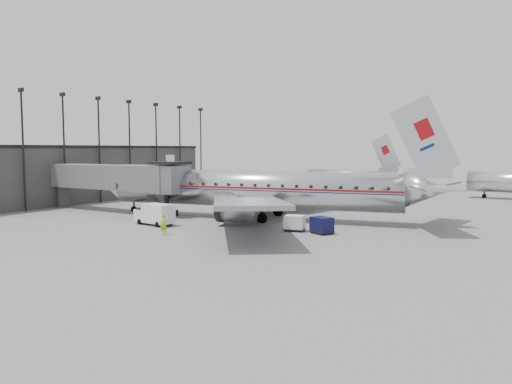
% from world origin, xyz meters
% --- Properties ---
extents(ground, '(160.00, 160.00, 0.00)m').
position_xyz_m(ground, '(0.00, 0.00, 0.00)').
color(ground, slate).
rests_on(ground, ground).
extents(terminal, '(12.00, 46.00, 8.00)m').
position_xyz_m(terminal, '(-34.00, 10.00, 4.00)').
color(terminal, '#3D3937').
rests_on(terminal, ground).
extents(apron_line, '(60.00, 0.15, 0.01)m').
position_xyz_m(apron_line, '(3.00, 6.00, 0.01)').
color(apron_line, gold).
rests_on(apron_line, ground).
extents(jet_bridge, '(21.00, 6.20, 7.10)m').
position_xyz_m(jet_bridge, '(-16.66, 3.67, 4.18)').
color(jet_bridge, '#585B5D').
rests_on(jet_bridge, ground).
extents(floodlight_masts, '(0.90, 42.25, 15.25)m').
position_xyz_m(floodlight_masts, '(-27.50, 13.00, 8.36)').
color(floodlight_masts, black).
rests_on(floodlight_masts, ground).
extents(distant_aircraft_near, '(16.39, 3.20, 10.26)m').
position_xyz_m(distant_aircraft_near, '(-1.79, 42.00, 2.73)').
color(distant_aircraft_near, silver).
rests_on(distant_aircraft_near, ground).
extents(airliner, '(41.14, 37.76, 13.14)m').
position_xyz_m(airliner, '(0.81, 7.42, 3.30)').
color(airliner, silver).
rests_on(airliner, ground).
extents(service_van, '(4.85, 2.47, 2.18)m').
position_xyz_m(service_van, '(-6.06, -1.99, 1.14)').
color(service_van, white).
rests_on(service_van, ground).
extents(baggage_cart_navy, '(2.41, 2.18, 1.54)m').
position_xyz_m(baggage_cart_navy, '(10.80, 2.00, 0.82)').
color(baggage_cart_navy, '#0D0E36').
rests_on(baggage_cart_navy, ground).
extents(baggage_cart_white, '(2.19, 1.84, 1.51)m').
position_xyz_m(baggage_cart_white, '(8.00, 2.00, 0.80)').
color(baggage_cart_white, white).
rests_on(baggage_cart_white, ground).
extents(ramp_worker, '(0.79, 0.61, 1.90)m').
position_xyz_m(ramp_worker, '(-1.26, -6.00, 0.95)').
color(ramp_worker, '#96CE18').
rests_on(ramp_worker, ground).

